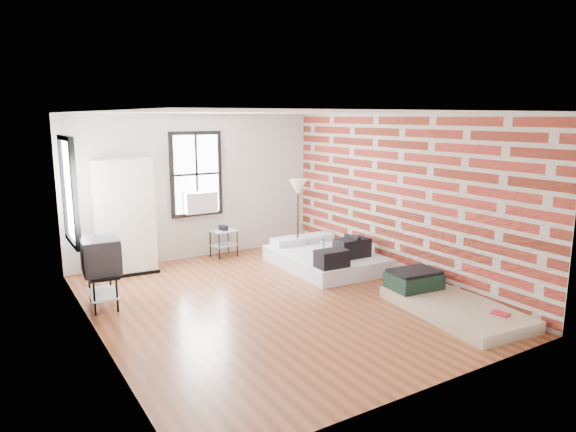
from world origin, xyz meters
TOP-DOWN VIEW (x-y plane):
  - ground at (0.00, 0.00)m, footprint 6.00×6.00m
  - room_shell at (0.23, 0.36)m, footprint 5.02×6.02m
  - mattress_main at (1.74, 1.06)m, footprint 1.62×2.15m
  - mattress_bare at (1.94, -1.57)m, footprint 1.29×2.17m
  - wardrobe at (-1.48, 2.65)m, footprint 1.07×0.67m
  - side_table at (0.43, 2.72)m, footprint 0.53×0.45m
  - floor_lamp at (1.60, 1.83)m, footprint 0.33×0.33m
  - tv_stand at (-2.21, 1.12)m, footprint 0.56×0.76m

SIDE VIEW (x-z plane):
  - ground at x=0.00m, z-range 0.00..0.00m
  - mattress_bare at x=1.94m, z-range -0.09..0.36m
  - mattress_main at x=1.74m, z-range -0.15..0.52m
  - side_table at x=0.43m, z-range 0.11..0.74m
  - tv_stand at x=-2.21m, z-range 0.22..1.25m
  - wardrobe at x=-1.48m, z-range 0.00..2.03m
  - floor_lamp at x=1.60m, z-range 0.55..2.11m
  - room_shell at x=0.23m, z-range 0.33..3.14m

